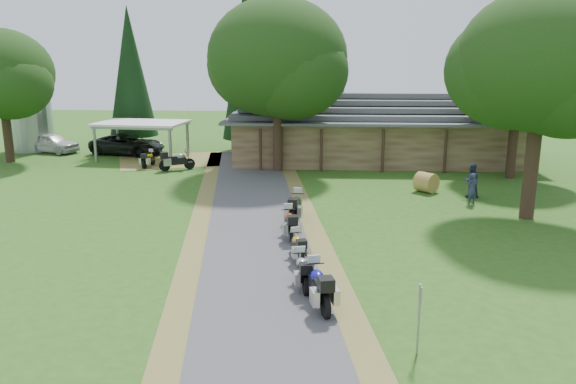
# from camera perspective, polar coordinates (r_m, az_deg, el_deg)

# --- Properties ---
(ground) EXTENTS (120.00, 120.00, 0.00)m
(ground) POSITION_cam_1_polar(r_m,az_deg,el_deg) (18.47, -2.90, -10.16)
(ground) COLOR #2C5618
(ground) RESTS_ON ground
(driveway) EXTENTS (51.95, 51.95, 0.00)m
(driveway) POSITION_cam_1_polar(r_m,az_deg,el_deg) (22.21, -3.10, -5.94)
(driveway) COLOR #434345
(driveway) RESTS_ON ground
(lodge) EXTENTS (21.40, 9.40, 4.90)m
(lodge) POSITION_cam_1_polar(r_m,az_deg,el_deg) (41.30, 9.01, 6.60)
(lodge) COLOR brown
(lodge) RESTS_ON ground
(silo) EXTENTS (3.41, 3.41, 6.77)m
(silo) POSITION_cam_1_polar(r_m,az_deg,el_deg) (49.32, -24.82, 7.75)
(silo) COLOR gray
(silo) RESTS_ON ground
(carport) EXTENTS (6.70, 4.85, 2.72)m
(carport) POSITION_cam_1_polar(r_m,az_deg,el_deg) (42.77, -14.55, 5.10)
(carport) COLOR white
(carport) RESTS_ON ground
(car_white_sedan) EXTENTS (4.31, 6.25, 1.92)m
(car_white_sedan) POSITION_cam_1_polar(r_m,az_deg,el_deg) (47.85, -22.88, 4.86)
(car_white_sedan) COLOR silver
(car_white_sedan) RESTS_ON ground
(car_dark_suv) EXTENTS (3.89, 6.61, 2.37)m
(car_dark_suv) POSITION_cam_1_polar(r_m,az_deg,el_deg) (44.94, -16.01, 5.18)
(car_dark_suv) COLOR black
(car_dark_suv) RESTS_ON ground
(motorcycle_row_a) EXTENTS (1.18, 2.18, 1.42)m
(motorcycle_row_a) POSITION_cam_1_polar(r_m,az_deg,el_deg) (17.26, 3.14, -9.36)
(motorcycle_row_a) COLOR #171698
(motorcycle_row_a) RESTS_ON ground
(motorcycle_row_b) EXTENTS (0.88, 1.85, 1.21)m
(motorcycle_row_b) POSITION_cam_1_polar(r_m,az_deg,el_deg) (18.68, 1.47, -7.84)
(motorcycle_row_b) COLOR #9C9FA4
(motorcycle_row_b) RESTS_ON ground
(motorcycle_row_c) EXTENTS (0.96, 1.74, 1.14)m
(motorcycle_row_c) POSITION_cam_1_polar(r_m,az_deg,el_deg) (21.01, 0.97, -5.46)
(motorcycle_row_c) COLOR gold
(motorcycle_row_c) RESTS_ON ground
(motorcycle_row_d) EXTENTS (0.98, 2.01, 1.32)m
(motorcycle_row_d) POSITION_cam_1_polar(r_m,az_deg,el_deg) (23.50, 0.20, -3.11)
(motorcycle_row_d) COLOR #CA4710
(motorcycle_row_d) RESTS_ON ground
(motorcycle_row_e) EXTENTS (0.90, 2.11, 1.40)m
(motorcycle_row_e) POSITION_cam_1_polar(r_m,az_deg,el_deg) (25.92, 0.80, -1.40)
(motorcycle_row_e) COLOR black
(motorcycle_row_e) RESTS_ON ground
(motorcycle_carport_a) EXTENTS (0.77, 1.77, 1.17)m
(motorcycle_carport_a) POSITION_cam_1_polar(r_m,az_deg,el_deg) (39.56, -14.00, 3.32)
(motorcycle_carport_a) COLOR #E2D200
(motorcycle_carport_a) RESTS_ON ground
(motorcycle_carport_b) EXTENTS (2.19, 1.61, 1.45)m
(motorcycle_carport_b) POSITION_cam_1_polar(r_m,az_deg,el_deg) (37.99, -11.22, 3.26)
(motorcycle_carport_b) COLOR gray
(motorcycle_carport_b) RESTS_ON ground
(person_a) EXTENTS (0.66, 0.60, 1.90)m
(person_a) POSITION_cam_1_polar(r_m,az_deg,el_deg) (30.22, 18.19, 0.58)
(person_a) COLOR #2C3351
(person_a) RESTS_ON ground
(person_b) EXTENTS (0.63, 0.46, 2.18)m
(person_b) POSITION_cam_1_polar(r_m,az_deg,el_deg) (31.58, 18.15, 1.40)
(person_b) COLOR #2C3351
(person_b) RESTS_ON ground
(person_c) EXTENTS (0.46, 0.60, 1.99)m
(person_c) POSITION_cam_1_polar(r_m,az_deg,el_deg) (31.58, 18.11, 1.22)
(person_c) COLOR #2C3351
(person_c) RESTS_ON ground
(hay_bale) EXTENTS (1.50, 1.49, 1.10)m
(hay_bale) POSITION_cam_1_polar(r_m,az_deg,el_deg) (32.26, 13.86, 0.96)
(hay_bale) COLOR olive
(hay_bale) RESTS_ON ground
(sign_post) EXTENTS (0.35, 0.06, 1.94)m
(sign_post) POSITION_cam_1_polar(r_m,az_deg,el_deg) (14.90, 13.14, -12.56)
(sign_post) COLOR gray
(sign_post) RESTS_ON ground
(oak_lodge_left) EXTENTS (8.84, 8.84, 11.80)m
(oak_lodge_left) POSITION_cam_1_polar(r_m,az_deg,el_deg) (36.41, -1.08, 11.28)
(oak_lodge_left) COLOR #143610
(oak_lodge_left) RESTS_ON ground
(oak_lodge_right) EXTENTS (6.48, 6.48, 9.60)m
(oak_lodge_right) POSITION_cam_1_polar(r_m,az_deg,el_deg) (37.02, 22.26, 8.60)
(oak_lodge_right) COLOR #143610
(oak_lodge_right) RESTS_ON ground
(oak_driveway) EXTENTS (7.51, 7.51, 11.71)m
(oak_driveway) POSITION_cam_1_polar(r_m,az_deg,el_deg) (27.83, 24.16, 9.23)
(oak_driveway) COLOR #143610
(oak_driveway) RESTS_ON ground
(oak_silo) EXTENTS (7.17, 7.17, 10.10)m
(oak_silo) POSITION_cam_1_polar(r_m,az_deg,el_deg) (44.44, -27.03, 9.16)
(oak_silo) COLOR #143610
(oak_silo) RESTS_ON ground
(cedar_near) EXTENTS (4.14, 4.14, 13.80)m
(cedar_near) POSITION_cam_1_polar(r_m,az_deg,el_deg) (44.23, -4.09, 12.98)
(cedar_near) COLOR black
(cedar_near) RESTS_ON ground
(cedar_far) EXTENTS (3.86, 3.86, 11.33)m
(cedar_far) POSITION_cam_1_polar(r_m,az_deg,el_deg) (47.81, -15.67, 11.10)
(cedar_far) COLOR black
(cedar_far) RESTS_ON ground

